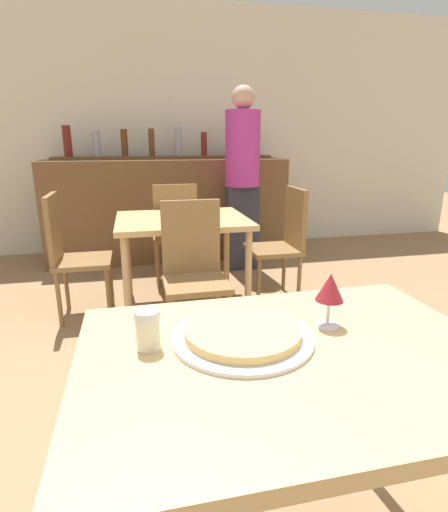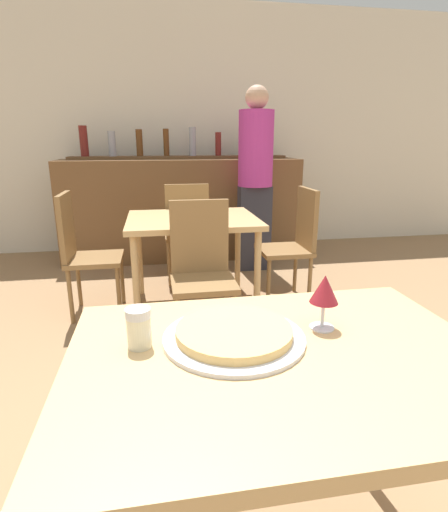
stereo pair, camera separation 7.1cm
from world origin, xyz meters
The scene contains 13 objects.
wall_back centered at (0.00, 4.12, 1.40)m, with size 8.00×0.05×2.80m.
dining_table_near centered at (0.00, 0.00, 0.69)m, with size 1.07×0.77×0.78m.
dining_table_far centered at (-0.02, 2.15, 0.64)m, with size 0.98×0.82×0.73m.
bar_counter centered at (0.00, 3.61, 0.55)m, with size 2.60×0.56×1.10m.
bar_back_shelf centered at (-0.04, 3.75, 1.18)m, with size 2.39×0.24×0.35m.
chair_far_side_front centered at (-0.02, 1.57, 0.53)m, with size 0.40×0.40×0.93m.
chair_far_side_back centered at (-0.02, 2.72, 0.53)m, with size 0.40×0.40×0.93m.
chair_far_side_left centered at (-0.85, 2.15, 0.53)m, with size 0.40×0.40×0.93m.
chair_far_side_right centered at (0.80, 2.15, 0.53)m, with size 0.40×0.40×0.93m.
pizza_tray centered at (-0.10, 0.09, 0.79)m, with size 0.38×0.38×0.04m.
cheese_shaker centered at (-0.35, 0.09, 0.83)m, with size 0.07×0.07×0.11m.
person_standing centered at (0.69, 3.03, 0.98)m, with size 0.34×0.34×1.79m.
wine_glass centered at (0.16, 0.11, 0.89)m, with size 0.08×0.08×0.16m.
Camera 1 is at (-0.37, -0.84, 1.29)m, focal length 28.00 mm.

